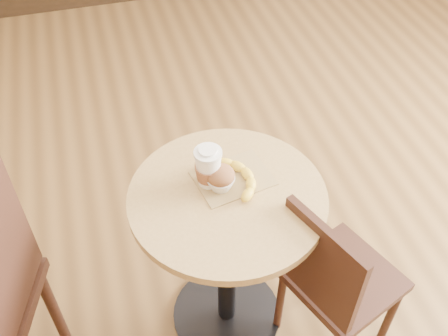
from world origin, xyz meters
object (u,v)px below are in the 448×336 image
(cafe_table, at_px, (227,241))
(chair_right, at_px, (334,280))
(coffee_cup, at_px, (208,168))
(banana, at_px, (233,178))
(muffin, at_px, (221,178))

(cafe_table, bearing_deg, chair_right, -32.25)
(cafe_table, bearing_deg, coffee_cup, 124.02)
(chair_right, bearing_deg, banana, 28.34)
(cafe_table, xyz_separation_m, chair_right, (0.32, -0.20, -0.07))
(cafe_table, height_order, muffin, muffin)
(cafe_table, distance_m, chair_right, 0.39)
(cafe_table, distance_m, coffee_cup, 0.32)
(chair_right, xyz_separation_m, coffee_cup, (-0.37, 0.27, 0.38))
(cafe_table, xyz_separation_m, coffee_cup, (-0.04, 0.07, 0.31))
(muffin, bearing_deg, coffee_cup, 136.97)
(muffin, bearing_deg, chair_right, -35.51)
(coffee_cup, xyz_separation_m, banana, (0.07, -0.02, -0.05))
(cafe_table, relative_size, muffin, 8.06)
(banana, bearing_deg, cafe_table, -142.96)
(cafe_table, height_order, coffee_cup, coffee_cup)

